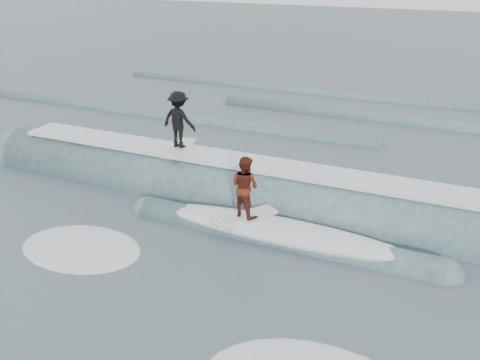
% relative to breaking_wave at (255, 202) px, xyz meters
% --- Properties ---
extents(ground, '(160.00, 160.00, 0.00)m').
position_rel_breaking_wave_xyz_m(ground, '(-0.17, -6.64, -0.04)').
color(ground, '#3C4F58').
rests_on(ground, ground).
extents(breaking_wave, '(22.35, 4.09, 2.63)m').
position_rel_breaking_wave_xyz_m(breaking_wave, '(0.00, 0.00, 0.00)').
color(breaking_wave, '#37565C').
rests_on(breaking_wave, ground).
extents(surfer_black, '(1.30, 2.07, 2.03)m').
position_rel_breaking_wave_xyz_m(surfer_black, '(-2.88, 0.20, 2.35)').
color(surfer_black, silver).
rests_on(surfer_black, ground).
extents(surfer_red, '(1.55, 1.98, 1.91)m').
position_rel_breaking_wave_xyz_m(surfer_red, '(0.54, -2.00, 1.36)').
color(surfer_red, silver).
rests_on(surfer_red, ground).
extents(whitewater, '(14.42, 5.22, 0.10)m').
position_rel_breaking_wave_xyz_m(whitewater, '(1.40, -6.60, -0.04)').
color(whitewater, white).
rests_on(whitewater, ground).
extents(far_swells, '(34.86, 8.65, 0.80)m').
position_rel_breaking_wave_xyz_m(far_swells, '(-1.82, 11.01, -0.04)').
color(far_swells, '#37565C').
rests_on(far_swells, ground).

